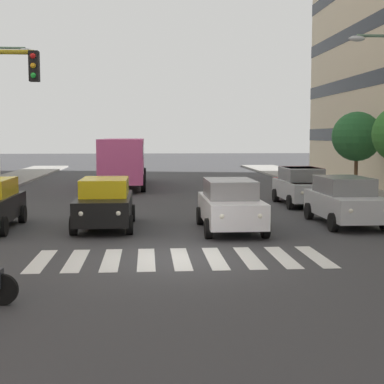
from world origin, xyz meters
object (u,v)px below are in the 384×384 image
Objects in this scene: street_tree_2 at (357,137)px; car_row2_0 at (302,186)px; car_1 at (230,205)px; bus_behind_traffic at (124,157)px; car_2 at (105,203)px; car_0 at (345,200)px; car_row2_1 at (302,185)px.

car_row2_0 is at bearing 45.73° from street_tree_2.
car_1 is 1.02× the size of street_tree_2.
bus_behind_traffic is (8.57, -10.57, 0.97)m from car_row2_0.
car_row2_0 is (-4.30, -6.86, 0.00)m from car_1.
car_2 is 16.54m from bus_behind_traffic.
car_0 is 5.91m from car_row2_0.
car_2 is 1.00× the size of car_row2_1.
street_tree_2 reaches higher than car_0.
car_2 is 1.00× the size of car_row2_0.
car_1 is at bearing 57.90° from car_row2_0.
car_2 is at bearing 90.00° from bus_behind_traffic.
bus_behind_traffic reaches higher than car_row2_1.
car_0 and car_row2_1 have the same top height.
street_tree_2 is (-4.12, -10.12, 2.27)m from car_0.
car_row2_1 is 5.91m from street_tree_2.
street_tree_2 is at bearing -141.34° from car_2.
car_row2_1 is 1.02× the size of street_tree_2.
bus_behind_traffic is 14.24m from street_tree_2.
car_0 and car_1 have the same top height.
bus_behind_traffic is (8.70, -10.11, 0.97)m from car_row2_1.
car_1 is at bearing 103.76° from bus_behind_traffic.
bus_behind_traffic reaches higher than car_1.
car_row2_1 is (-4.43, -7.32, 0.00)m from car_1.
car_row2_0 and car_row2_1 have the same top height.
street_tree_2 is at bearing -127.21° from car_1.
bus_behind_traffic is at bearing -76.24° from car_1.
street_tree_2 is (-12.67, -10.14, 2.27)m from car_2.
car_2 and car_row2_1 have the same top height.
car_row2_0 is 0.42× the size of bus_behind_traffic.
car_0 is 1.02× the size of street_tree_2.
car_1 is 8.10m from car_row2_0.
car_1 is at bearing 58.85° from car_row2_1.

